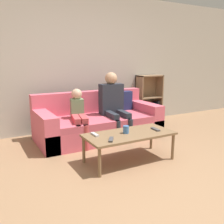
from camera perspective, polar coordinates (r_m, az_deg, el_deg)
The scene contains 11 objects.
ground_plane at distance 3.05m, azimuth 8.58°, elevation -14.67°, with size 22.00×22.00×0.00m, color #997251.
wall_back at distance 4.89m, azimuth -8.75°, elevation 11.16°, with size 12.00×0.06×2.60m.
couch at distance 4.42m, azimuth -3.18°, elevation -2.45°, with size 2.12×0.98×0.78m.
bookshelf at distance 5.64m, azimuth 8.26°, elevation 1.89°, with size 0.57×0.28×1.02m.
coffee_table at distance 3.36m, azimuth 3.95°, elevation -5.44°, with size 1.20×0.56×0.39m.
person_adult at distance 4.38m, azimuth 0.22°, elevation 2.62°, with size 0.42×0.69×1.14m.
person_child at distance 4.07m, azimuth -7.66°, elevation -0.36°, with size 0.35×0.69×0.88m.
cup_near at distance 3.34m, azimuth 3.21°, elevation -4.02°, with size 0.08×0.08×0.10m.
tv_remote_0 at distance 3.06m, azimuth -0.21°, elevation -6.29°, with size 0.13×0.17×0.02m.
tv_remote_1 at distance 3.54m, azimuth 9.88°, elevation -3.89°, with size 0.06×0.17×0.02m.
tv_remote_2 at distance 3.26m, azimuth -3.96°, elevation -5.14°, with size 0.05×0.17×0.02m.
Camera 1 is at (-1.68, -2.15, 1.37)m, focal length 40.00 mm.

